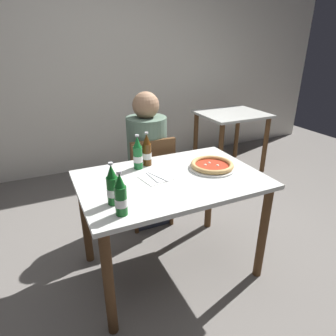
{
  "coord_description": "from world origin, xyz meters",
  "views": [
    {
      "loc": [
        -0.76,
        -1.57,
        1.58
      ],
      "look_at": [
        0.0,
        0.05,
        0.8
      ],
      "focal_mm": 31.3,
      "sensor_mm": 36.0,
      "label": 1
    }
  ],
  "objects_px": {
    "dining_table_main": "(171,193)",
    "beer_bottle_center": "(121,197)",
    "pizza_margherita_near": "(212,166)",
    "beer_bottle_extra": "(147,151)",
    "diner_seated": "(148,164)",
    "chair_behind_table": "(150,176)",
    "beer_bottle_right": "(138,154)",
    "dining_table_background": "(231,125)",
    "napkin_with_cutlery": "(155,178)",
    "beer_bottle_left": "(112,187)"
  },
  "relations": [
    {
      "from": "dining_table_main",
      "to": "diner_seated",
      "type": "bearing_deg",
      "value": 82.58
    },
    {
      "from": "dining_table_main",
      "to": "pizza_margherita_near",
      "type": "xyz_separation_m",
      "value": [
        0.33,
        0.02,
        0.13
      ]
    },
    {
      "from": "dining_table_background",
      "to": "beer_bottle_left",
      "type": "relative_size",
      "value": 3.24
    },
    {
      "from": "pizza_margherita_near",
      "to": "beer_bottle_center",
      "type": "bearing_deg",
      "value": -157.85
    },
    {
      "from": "pizza_margherita_near",
      "to": "beer_bottle_right",
      "type": "bearing_deg",
      "value": 154.77
    },
    {
      "from": "pizza_margherita_near",
      "to": "beer_bottle_left",
      "type": "distance_m",
      "value": 0.79
    },
    {
      "from": "napkin_with_cutlery",
      "to": "dining_table_background",
      "type": "bearing_deg",
      "value": 39.81
    },
    {
      "from": "diner_seated",
      "to": "napkin_with_cutlery",
      "type": "relative_size",
      "value": 5.77
    },
    {
      "from": "dining_table_main",
      "to": "beer_bottle_right",
      "type": "height_order",
      "value": "beer_bottle_right"
    },
    {
      "from": "beer_bottle_right",
      "to": "beer_bottle_extra",
      "type": "relative_size",
      "value": 1.0
    },
    {
      "from": "diner_seated",
      "to": "beer_bottle_left",
      "type": "relative_size",
      "value": 4.89
    },
    {
      "from": "dining_table_main",
      "to": "beer_bottle_left",
      "type": "distance_m",
      "value": 0.51
    },
    {
      "from": "chair_behind_table",
      "to": "diner_seated",
      "type": "bearing_deg",
      "value": -90.94
    },
    {
      "from": "chair_behind_table",
      "to": "pizza_margherita_near",
      "type": "height_order",
      "value": "chair_behind_table"
    },
    {
      "from": "dining_table_main",
      "to": "beer_bottle_center",
      "type": "xyz_separation_m",
      "value": [
        -0.42,
        -0.29,
        0.22
      ]
    },
    {
      "from": "beer_bottle_left",
      "to": "dining_table_main",
      "type": "bearing_deg",
      "value": 20.79
    },
    {
      "from": "diner_seated",
      "to": "dining_table_background",
      "type": "xyz_separation_m",
      "value": [
        1.42,
        0.72,
        0.01
      ]
    },
    {
      "from": "beer_bottle_extra",
      "to": "napkin_with_cutlery",
      "type": "xyz_separation_m",
      "value": [
        -0.03,
        -0.23,
        -0.1
      ]
    },
    {
      "from": "beer_bottle_extra",
      "to": "pizza_margherita_near",
      "type": "bearing_deg",
      "value": -32.82
    },
    {
      "from": "pizza_margherita_near",
      "to": "beer_bottle_extra",
      "type": "xyz_separation_m",
      "value": [
        -0.39,
        0.25,
        0.08
      ]
    },
    {
      "from": "pizza_margherita_near",
      "to": "napkin_with_cutlery",
      "type": "height_order",
      "value": "pizza_margherita_near"
    },
    {
      "from": "pizza_margherita_near",
      "to": "chair_behind_table",
      "type": "bearing_deg",
      "value": 112.6
    },
    {
      "from": "chair_behind_table",
      "to": "pizza_margherita_near",
      "type": "relative_size",
      "value": 2.58
    },
    {
      "from": "diner_seated",
      "to": "beer_bottle_right",
      "type": "height_order",
      "value": "diner_seated"
    },
    {
      "from": "beer_bottle_left",
      "to": "beer_bottle_right",
      "type": "relative_size",
      "value": 1.0
    },
    {
      "from": "chair_behind_table",
      "to": "dining_table_main",
      "type": "bearing_deg",
      "value": 84.61
    },
    {
      "from": "diner_seated",
      "to": "napkin_with_cutlery",
      "type": "height_order",
      "value": "diner_seated"
    },
    {
      "from": "dining_table_main",
      "to": "dining_table_background",
      "type": "bearing_deg",
      "value": 42.44
    },
    {
      "from": "beer_bottle_right",
      "to": "napkin_with_cutlery",
      "type": "bearing_deg",
      "value": -76.9
    },
    {
      "from": "chair_behind_table",
      "to": "beer_bottle_right",
      "type": "bearing_deg",
      "value": 60.83
    },
    {
      "from": "dining_table_main",
      "to": "chair_behind_table",
      "type": "height_order",
      "value": "chair_behind_table"
    },
    {
      "from": "dining_table_main",
      "to": "beer_bottle_right",
      "type": "distance_m",
      "value": 0.36
    },
    {
      "from": "dining_table_main",
      "to": "dining_table_background",
      "type": "relative_size",
      "value": 1.5
    },
    {
      "from": "dining_table_background",
      "to": "beer_bottle_right",
      "type": "xyz_separation_m",
      "value": [
        -1.65,
        -1.14,
        0.26
      ]
    },
    {
      "from": "beer_bottle_right",
      "to": "beer_bottle_extra",
      "type": "height_order",
      "value": "same"
    },
    {
      "from": "pizza_margherita_near",
      "to": "beer_bottle_extra",
      "type": "relative_size",
      "value": 1.33
    },
    {
      "from": "dining_table_main",
      "to": "beer_bottle_extra",
      "type": "height_order",
      "value": "beer_bottle_extra"
    },
    {
      "from": "chair_behind_table",
      "to": "napkin_with_cutlery",
      "type": "height_order",
      "value": "chair_behind_table"
    },
    {
      "from": "beer_bottle_left",
      "to": "napkin_with_cutlery",
      "type": "distance_m",
      "value": 0.41
    },
    {
      "from": "chair_behind_table",
      "to": "beer_bottle_right",
      "type": "xyz_separation_m",
      "value": [
        -0.23,
        -0.37,
        0.37
      ]
    },
    {
      "from": "beer_bottle_center",
      "to": "beer_bottle_right",
      "type": "xyz_separation_m",
      "value": [
        0.28,
        0.53,
        0.0
      ]
    },
    {
      "from": "diner_seated",
      "to": "beer_bottle_left",
      "type": "xyz_separation_m",
      "value": [
        -0.52,
        -0.82,
        0.27
      ]
    },
    {
      "from": "beer_bottle_right",
      "to": "beer_bottle_left",
      "type": "bearing_deg",
      "value": -125.58
    },
    {
      "from": "chair_behind_table",
      "to": "pizza_margherita_near",
      "type": "distance_m",
      "value": 0.7
    },
    {
      "from": "chair_behind_table",
      "to": "dining_table_background",
      "type": "relative_size",
      "value": 1.06
    },
    {
      "from": "dining_table_main",
      "to": "pizza_margherita_near",
      "type": "height_order",
      "value": "pizza_margherita_near"
    },
    {
      "from": "dining_table_background",
      "to": "beer_bottle_extra",
      "type": "xyz_separation_m",
      "value": [
        -1.57,
        -1.11,
        0.26
      ]
    },
    {
      "from": "diner_seated",
      "to": "dining_table_main",
      "type": "bearing_deg",
      "value": -97.42
    },
    {
      "from": "dining_table_background",
      "to": "beer_bottle_extra",
      "type": "bearing_deg",
      "value": -144.82
    },
    {
      "from": "diner_seated",
      "to": "napkin_with_cutlery",
      "type": "distance_m",
      "value": 0.67
    }
  ]
}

